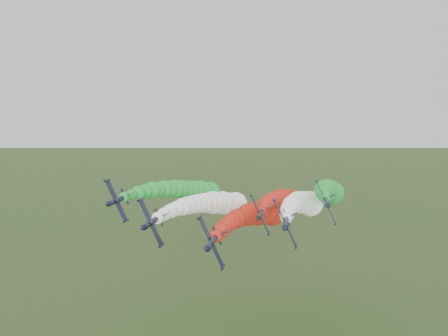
{
  "coord_description": "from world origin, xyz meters",
  "views": [
    {
      "loc": [
        12.59,
        -81.15,
        62.42
      ],
      "look_at": [
        -0.98,
        -0.97,
        53.57
      ],
      "focal_mm": 35.0,
      "sensor_mm": 36.0,
      "label": 1
    }
  ],
  "objects_px": {
    "jet_outer_left": "(191,191)",
    "jet_trail": "(285,200)",
    "jet_inner_right": "(303,203)",
    "jet_outer_right": "(328,191)",
    "jet_inner_left": "(219,204)",
    "jet_lead": "(259,214)"
  },
  "relations": [
    {
      "from": "jet_inner_left",
      "to": "jet_inner_right",
      "type": "relative_size",
      "value": 1.0
    },
    {
      "from": "jet_outer_right",
      "to": "jet_trail",
      "type": "height_order",
      "value": "jet_outer_right"
    },
    {
      "from": "jet_inner_right",
      "to": "jet_outer_right",
      "type": "relative_size",
      "value": 1.0
    },
    {
      "from": "jet_inner_left",
      "to": "jet_outer_right",
      "type": "xyz_separation_m",
      "value": [
        31.52,
        13.81,
        2.18
      ]
    },
    {
      "from": "jet_inner_left",
      "to": "jet_trail",
      "type": "bearing_deg",
      "value": 45.94
    },
    {
      "from": "jet_inner_left",
      "to": "jet_trail",
      "type": "xyz_separation_m",
      "value": [
        18.34,
        18.95,
        -1.78
      ]
    },
    {
      "from": "jet_lead",
      "to": "jet_trail",
      "type": "distance_m",
      "value": 25.05
    },
    {
      "from": "jet_inner_right",
      "to": "jet_inner_left",
      "type": "bearing_deg",
      "value": -173.72
    },
    {
      "from": "jet_outer_right",
      "to": "jet_trail",
      "type": "distance_m",
      "value": 14.69
    },
    {
      "from": "jet_inner_left",
      "to": "jet_outer_left",
      "type": "bearing_deg",
      "value": 141.95
    },
    {
      "from": "jet_trail",
      "to": "jet_lead",
      "type": "bearing_deg",
      "value": -104.19
    },
    {
      "from": "jet_trail",
      "to": "jet_outer_right",
      "type": "bearing_deg",
      "value": -21.28
    },
    {
      "from": "jet_lead",
      "to": "jet_inner_right",
      "type": "height_order",
      "value": "jet_inner_right"
    },
    {
      "from": "jet_lead",
      "to": "jet_outer_right",
      "type": "xyz_separation_m",
      "value": [
        19.33,
        19.15,
        3.71
      ]
    },
    {
      "from": "jet_inner_left",
      "to": "jet_outer_left",
      "type": "relative_size",
      "value": 1.0
    },
    {
      "from": "jet_inner_left",
      "to": "jet_inner_right",
      "type": "height_order",
      "value": "jet_inner_right"
    },
    {
      "from": "jet_inner_left",
      "to": "jet_outer_right",
      "type": "bearing_deg",
      "value": 23.66
    },
    {
      "from": "jet_inner_right",
      "to": "jet_outer_left",
      "type": "distance_m",
      "value": 34.65
    },
    {
      "from": "jet_inner_right",
      "to": "jet_trail",
      "type": "distance_m",
      "value": 17.39
    },
    {
      "from": "jet_outer_left",
      "to": "jet_trail",
      "type": "relative_size",
      "value": 1.0
    },
    {
      "from": "jet_inner_left",
      "to": "jet_trail",
      "type": "height_order",
      "value": "jet_inner_left"
    },
    {
      "from": "jet_outer_left",
      "to": "jet_outer_right",
      "type": "xyz_separation_m",
      "value": [
        41.71,
        5.84,
        -0.03
      ]
    }
  ]
}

